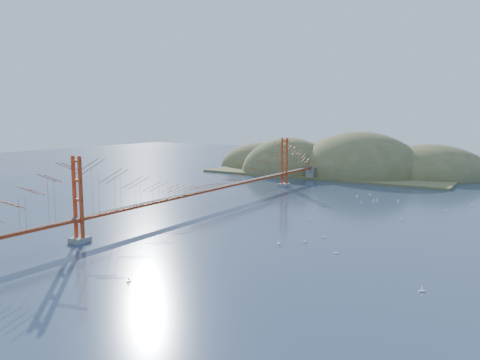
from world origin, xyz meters
The scene contains 19 objects.
ground centered at (0.00, 0.00, 0.00)m, with size 320.00×320.00×0.00m, color navy.
bridge centered at (0.00, 0.18, 7.01)m, with size 2.20×94.40×12.00m.
far_headlands centered at (2.21, 68.52, 0.00)m, with size 84.00×58.00×25.00m.
sailboat_13 centered at (42.72, -23.99, 0.15)m, with size 0.66×0.66×0.70m.
sailboat_17 centered at (38.24, 19.31, 0.16)m, with size 0.64×0.60×0.72m.
sailboat_16 centered at (19.79, 25.04, 0.15)m, with size 0.63×0.63×0.69m.
sailboat_4 centered at (24.25, 21.59, 0.16)m, with size 0.68×0.68×0.72m.
sailboat_7 centered at (22.60, 18.97, 0.14)m, with size 0.52×0.44×0.60m.
sailboat_6 centered at (23.01, -16.33, 0.15)m, with size 0.63×0.63×0.68m.
sailboat_2 centered at (25.52, -13.53, 0.15)m, with size 0.57×0.56×0.64m.
sailboat_1 centered at (32.97, 7.72, 0.14)m, with size 0.53×0.53×0.59m.
sailboat_8 centered at (41.39, 26.50, 0.16)m, with size 0.63×0.54×0.73m.
sailboat_14 centered at (26.81, -10.14, 0.14)m, with size 0.58×0.58×0.61m.
sailboat_10 centered at (16.85, -37.41, 0.14)m, with size 0.43×0.52×0.61m.
sailboat_15 centered at (28.41, 24.37, 0.14)m, with size 0.53×0.53×0.60m.
sailboat_12 centered at (24.66, 22.78, 0.14)m, with size 0.54×0.54×0.58m.
sailboat_0 centered at (20.57, -1.17, 0.14)m, with size 0.51×0.56×0.63m.
sailboat_extra_0 centered at (21.33, 28.94, 0.16)m, with size 0.64×0.60×0.71m.
sailboat_extra_1 centered at (31.07, -16.34, 0.15)m, with size 0.63×0.63×0.67m.
Camera 1 is at (51.20, -70.02, 16.87)m, focal length 35.00 mm.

